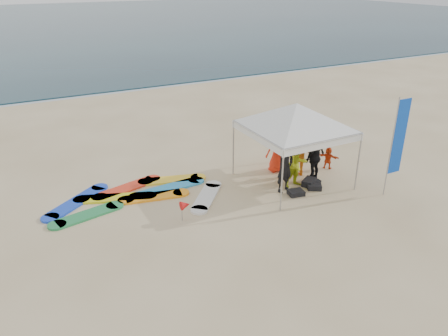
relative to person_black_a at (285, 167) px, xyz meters
The scene contains 14 objects.
ground 3.81m from the person_black_a, 140.07° to the right, with size 120.00×120.00×0.00m, color beige.
ocean 57.70m from the person_black_a, 92.82° to the left, with size 160.00×84.00×0.08m, color #0C2633.
shoreline_foam 16.10m from the person_black_a, 100.17° to the left, with size 160.00×1.20×0.01m, color silver.
person_black_a is the anchor object (origin of this frame).
person_yellow 0.59m from the person_black_a, 11.33° to the left, with size 0.78×0.61×1.60m, color #B4C41B.
person_orange_a 1.46m from the person_black_a, 34.60° to the left, with size 1.09×0.63×1.69m, color #CB5C12.
person_black_b 1.45m from the person_black_a, ahead, with size 1.00×0.42×1.70m, color black.
person_orange_b 1.64m from the person_black_a, 64.84° to the left, with size 0.86×0.56×1.75m, color red.
person_seated 2.65m from the person_black_a, 16.99° to the left, with size 0.77×0.25×0.83m, color red.
canopy_tent 2.09m from the person_black_a, 35.52° to the left, with size 4.28×4.28×3.23m.
feather_flag 3.64m from the person_black_a, 30.37° to the right, with size 0.56×0.04×3.30m.
marker_pennant 3.68m from the person_black_a, behind, with size 0.28×0.28×0.64m.
gear_pile 1.16m from the person_black_a, 16.88° to the right, with size 1.45×0.92×0.22m.
surfboard_spread 4.92m from the person_black_a, 156.77° to the left, with size 5.66×3.35×0.07m.
Camera 1 is at (-4.99, -8.25, 6.75)m, focal length 35.00 mm.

